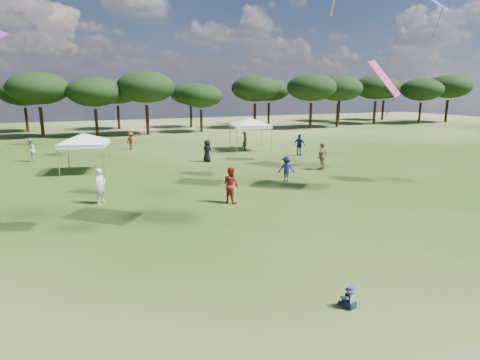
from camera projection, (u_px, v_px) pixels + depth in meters
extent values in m
cylinder|color=black|center=(42.00, 122.00, 45.61)|extent=(0.40, 0.40, 3.46)
ellipsoid|color=black|center=(38.00, 88.00, 44.76)|extent=(6.73, 6.73, 3.63)
cylinder|color=black|center=(97.00, 123.00, 46.80)|extent=(0.37, 0.37, 3.21)
ellipsoid|color=black|center=(94.00, 92.00, 46.01)|extent=(6.24, 6.24, 3.36)
cylinder|color=black|center=(147.00, 120.00, 48.58)|extent=(0.41, 0.41, 3.56)
ellipsoid|color=black|center=(146.00, 87.00, 47.71)|extent=(6.91, 6.91, 3.73)
cylinder|color=black|center=(201.00, 121.00, 51.61)|extent=(0.33, 0.33, 2.88)
ellipsoid|color=black|center=(201.00, 96.00, 50.90)|extent=(5.60, 5.60, 3.02)
cylinder|color=black|center=(255.00, 116.00, 57.11)|extent=(0.39, 0.39, 3.44)
ellipsoid|color=black|center=(255.00, 89.00, 56.27)|extent=(6.69, 6.69, 3.60)
cylinder|color=black|center=(311.00, 116.00, 56.19)|extent=(0.40, 0.40, 3.53)
ellipsoid|color=black|center=(312.00, 87.00, 55.32)|extent=(6.86, 6.86, 3.70)
cylinder|color=black|center=(337.00, 115.00, 58.42)|extent=(0.40, 0.40, 3.47)
ellipsoid|color=black|center=(339.00, 88.00, 57.57)|extent=(6.74, 6.74, 3.63)
cylinder|color=black|center=(375.00, 113.00, 63.48)|extent=(0.41, 0.41, 3.57)
ellipsoid|color=black|center=(376.00, 87.00, 62.61)|extent=(6.94, 6.94, 3.74)
cylinder|color=black|center=(420.00, 113.00, 64.12)|extent=(0.38, 0.38, 3.35)
ellipsoid|color=black|center=(422.00, 89.00, 63.30)|extent=(6.51, 6.51, 3.51)
cylinder|color=black|center=(446.00, 111.00, 67.02)|extent=(0.42, 0.42, 3.66)
ellipsoid|color=black|center=(449.00, 86.00, 66.13)|extent=(7.10, 7.10, 3.83)
cylinder|color=black|center=(27.00, 120.00, 51.56)|extent=(0.36, 0.36, 3.11)
ellipsoid|color=black|center=(24.00, 93.00, 50.80)|extent=(6.05, 6.05, 3.26)
cylinder|color=black|center=(119.00, 118.00, 55.18)|extent=(0.37, 0.37, 3.20)
ellipsoid|color=black|center=(117.00, 91.00, 54.40)|extent=(6.21, 6.21, 3.35)
cylinder|color=black|center=(191.00, 117.00, 57.97)|extent=(0.34, 0.34, 2.99)
ellipsoid|color=black|center=(190.00, 94.00, 57.23)|extent=(5.81, 5.81, 3.13)
cylinder|color=black|center=(269.00, 114.00, 63.18)|extent=(0.38, 0.38, 3.31)
ellipsoid|color=black|center=(269.00, 90.00, 62.37)|extent=(6.43, 6.43, 3.47)
cylinder|color=black|center=(339.00, 111.00, 68.72)|extent=(0.42, 0.42, 3.64)
ellipsoid|color=black|center=(340.00, 87.00, 67.83)|extent=(7.06, 7.06, 3.81)
cylinder|color=black|center=(383.00, 110.00, 71.66)|extent=(0.40, 0.40, 3.46)
ellipsoid|color=black|center=(384.00, 88.00, 70.82)|extent=(6.72, 6.72, 3.62)
cylinder|color=gray|center=(58.00, 162.00, 25.10)|extent=(0.06, 0.06, 1.96)
cylinder|color=gray|center=(104.00, 161.00, 25.59)|extent=(0.06, 0.06, 1.96)
cylinder|color=gray|center=(68.00, 155.00, 27.71)|extent=(0.06, 0.06, 1.96)
cylinder|color=gray|center=(109.00, 154.00, 28.21)|extent=(0.06, 0.06, 1.96)
cube|color=white|center=(84.00, 144.00, 26.45)|extent=(3.44, 3.44, 0.25)
pyramid|color=white|center=(83.00, 133.00, 26.29)|extent=(5.75, 5.75, 0.60)
cylinder|color=gray|center=(237.00, 140.00, 34.59)|extent=(0.06, 0.06, 2.26)
cylinder|color=gray|center=(271.00, 139.00, 35.26)|extent=(0.06, 0.06, 2.26)
cylinder|color=gray|center=(230.00, 136.00, 37.53)|extent=(0.06, 0.06, 2.26)
cylinder|color=gray|center=(262.00, 135.00, 38.20)|extent=(0.06, 0.06, 2.26)
cube|color=white|center=(250.00, 126.00, 36.15)|extent=(3.77, 3.77, 0.25)
pyramid|color=white|center=(250.00, 118.00, 35.99)|extent=(6.51, 6.51, 0.60)
cube|color=black|center=(350.00, 304.00, 10.25)|extent=(0.30, 0.30, 0.19)
cube|color=black|center=(342.00, 304.00, 10.35)|extent=(0.14, 0.24, 0.10)
cube|color=black|center=(346.00, 302.00, 10.45)|extent=(0.14, 0.24, 0.10)
cube|color=white|center=(350.00, 297.00, 10.20)|extent=(0.27, 0.22, 0.24)
cylinder|color=white|center=(345.00, 298.00, 10.17)|extent=(0.13, 0.25, 0.15)
cylinder|color=white|center=(352.00, 294.00, 10.34)|extent=(0.13, 0.25, 0.15)
sphere|color=#E0B293|center=(351.00, 291.00, 10.17)|extent=(0.17, 0.17, 0.17)
cone|color=#434E9D|center=(351.00, 290.00, 10.16)|extent=(0.28, 0.28, 0.03)
cylinder|color=#434E9D|center=(351.00, 288.00, 10.15)|extent=(0.18, 0.18, 0.07)
imported|color=#323338|center=(245.00, 141.00, 36.24)|extent=(0.67, 0.75, 1.72)
imported|color=maroon|center=(231.00, 185.00, 19.61)|extent=(0.95, 1.06, 1.78)
imported|color=olive|center=(322.00, 156.00, 27.56)|extent=(1.19, 0.92, 1.89)
imported|color=silver|center=(101.00, 186.00, 19.41)|extent=(0.74, 0.74, 1.74)
imported|color=navy|center=(286.00, 169.00, 24.05)|extent=(1.15, 0.95, 1.55)
imported|color=maroon|center=(131.00, 141.00, 36.91)|extent=(1.14, 1.17, 1.60)
imported|color=navy|center=(299.00, 145.00, 33.44)|extent=(0.90, 1.14, 1.80)
imported|color=#B8B8AD|center=(30.00, 150.00, 30.60)|extent=(0.81, 0.97, 1.79)
imported|color=black|center=(207.00, 151.00, 30.64)|extent=(0.92, 0.99, 1.69)
plane|color=#C8327D|center=(385.00, 78.00, 20.88)|extent=(2.85, 2.46, 2.01)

